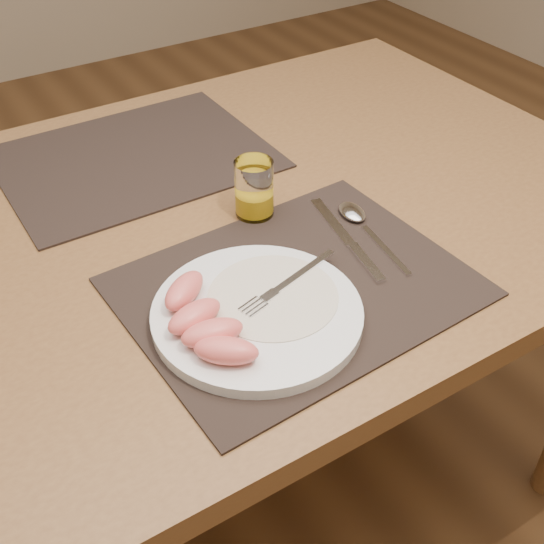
{
  "coord_description": "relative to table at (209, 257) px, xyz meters",
  "views": [
    {
      "loc": [
        -0.38,
        -0.8,
        1.35
      ],
      "look_at": [
        0.0,
        -0.19,
        0.77
      ],
      "focal_mm": 45.0,
      "sensor_mm": 36.0,
      "label": 1
    }
  ],
  "objects": [
    {
      "name": "ground",
      "position": [
        0.0,
        0.0,
        -0.67
      ],
      "size": [
        5.0,
        5.0,
        0.0
      ],
      "primitive_type": "plane",
      "color": "brown",
      "rests_on": "ground"
    },
    {
      "name": "table",
      "position": [
        0.0,
        0.0,
        0.0
      ],
      "size": [
        1.4,
        0.9,
        0.75
      ],
      "color": "brown",
      "rests_on": "ground"
    },
    {
      "name": "placemat_near",
      "position": [
        0.02,
        -0.22,
        0.09
      ],
      "size": [
        0.47,
        0.37,
        0.0
      ],
      "primitive_type": "cube",
      "rotation": [
        0.0,
        0.0,
        0.05
      ],
      "color": "black",
      "rests_on": "table"
    },
    {
      "name": "placemat_far",
      "position": [
        -0.02,
        0.22,
        0.09
      ],
      "size": [
        0.45,
        0.35,
        0.0
      ],
      "primitive_type": "cube",
      "rotation": [
        0.0,
        0.0,
        0.0
      ],
      "color": "black",
      "rests_on": "table"
    },
    {
      "name": "plate",
      "position": [
        -0.06,
        -0.25,
        0.1
      ],
      "size": [
        0.27,
        0.27,
        0.02
      ],
      "primitive_type": "cylinder",
      "color": "white",
      "rests_on": "placemat_near"
    },
    {
      "name": "plate_dressing",
      "position": [
        -0.03,
        -0.24,
        0.1
      ],
      "size": [
        0.17,
        0.17,
        0.0
      ],
      "color": "white",
      "rests_on": "plate"
    },
    {
      "name": "fork",
      "position": [
        -0.01,
        -0.23,
        0.11
      ],
      "size": [
        0.17,
        0.06,
        0.0
      ],
      "color": "silver",
      "rests_on": "plate"
    },
    {
      "name": "knife",
      "position": [
        0.14,
        -0.19,
        0.09
      ],
      "size": [
        0.05,
        0.22,
        0.01
      ],
      "color": "silver",
      "rests_on": "placemat_near"
    },
    {
      "name": "spoon",
      "position": [
        0.19,
        -0.14,
        0.09
      ],
      "size": [
        0.05,
        0.19,
        0.01
      ],
      "color": "silver",
      "rests_on": "placemat_near"
    },
    {
      "name": "juice_glass",
      "position": [
        0.06,
        -0.04,
        0.13
      ],
      "size": [
        0.06,
        0.06,
        0.09
      ],
      "color": "white",
      "rests_on": "placemat_near"
    },
    {
      "name": "grapefruit_wedges",
      "position": [
        -0.13,
        -0.25,
        0.12
      ],
      "size": [
        0.09,
        0.2,
        0.03
      ],
      "color": "#EF6E61",
      "rests_on": "plate"
    }
  ]
}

